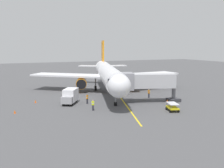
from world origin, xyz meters
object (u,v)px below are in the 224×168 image
Objects in this scene: box_truck_near_nose at (70,96)px; box_truck_portside at (170,81)px; safety_cone_nose_right at (15,112)px; baggage_cart_starboard_side at (172,107)px; safety_cone_nose_left at (167,101)px; airplane at (108,74)px; ground_crew_marshaller at (93,105)px; jet_bridge at (144,82)px; ground_crew_loader at (87,99)px; ground_crew_wing_walker at (149,93)px; safety_cone_wing_port at (35,101)px.

box_truck_near_nose is 30.51m from box_truck_portside.
safety_cone_nose_right is at bearing 19.33° from box_truck_portside.
baggage_cart_starboard_side is 6.50m from safety_cone_nose_left.
box_truck_near_nose is (10.88, 8.21, -2.62)m from airplane.
ground_crew_marshaller is 0.35× the size of box_truck_portside.
ground_crew_loader is at bearing -17.72° from jet_bridge.
airplane reaches higher than box_truck_portside.
box_truck_portside is at bearing -173.71° from airplane.
box_truck_near_nose reaches higher than ground_crew_marshaller.
baggage_cart_starboard_side is at bearing 54.65° from box_truck_portside.
baggage_cart_starboard_side is (-11.17, 5.58, -0.23)m from ground_crew_marshaller.
ground_crew_wing_walker is at bearing 40.32° from box_truck_portside.
box_truck_portside is 8.91× the size of safety_cone_nose_right.
ground_crew_marshaller is at bearing 106.84° from box_truck_near_nose.
ground_crew_loader is (8.09, 9.32, -3.12)m from airplane.
box_truck_portside is at bearing -160.51° from box_truck_near_nose.
safety_cone_wing_port is (21.09, -4.30, -0.61)m from ground_crew_wing_walker.
airplane is 22.96× the size of ground_crew_loader.
ground_crew_loader is 0.35× the size of box_truck_portside.
airplane reaches higher than safety_cone_nose_right.
ground_crew_marshaller is 0.59× the size of baggage_cart_starboard_side.
ground_crew_wing_walker reaches higher than safety_cone_nose_left.
box_truck_near_nose is 6.49m from safety_cone_wing_port.
ground_crew_loader is at bearing -99.50° from ground_crew_marshaller.
airplane is 3.45× the size of jet_bridge.
jet_bridge reaches higher than safety_cone_nose_left.
safety_cone_nose_left is at bearing 96.30° from ground_crew_wing_walker.
ground_crew_marshaller is 14.73m from ground_crew_wing_walker.
ground_crew_loader is 3.11× the size of safety_cone_wing_port.
safety_cone_nose_right is (21.95, -0.94, -3.49)m from jet_bridge.
box_truck_portside is 8.91× the size of safety_cone_nose_left.
jet_bridge is at bearing 177.55° from safety_cone_nose_right.
ground_crew_marshaller reaches higher than safety_cone_nose_right.
jet_bridge reaches higher than ground_crew_marshaller.
jet_bridge reaches higher than baggage_cart_starboard_side.
ground_crew_marshaller is 14.31m from safety_cone_nose_left.
box_truck_portside is 1.68× the size of baggage_cart_starboard_side.
ground_crew_wing_walker is at bearing 168.47° from safety_cone_wing_port.
ground_crew_loader is 0.59× the size of baggage_cart_starboard_side.
airplane reaches higher than jet_bridge.
box_truck_near_nose is 1.70× the size of baggage_cart_starboard_side.
ground_crew_marshaller is 3.11× the size of safety_cone_wing_port.
jet_bridge is 20.68× the size of safety_cone_nose_left.
jet_bridge is at bearing 161.36° from box_truck_near_nose.
jet_bridge reaches higher than box_truck_near_nose.
jet_bridge reaches higher than ground_crew_wing_walker.
ground_crew_loader is at bearing 0.67° from ground_crew_wing_walker.
airplane is 13.50× the size of baggage_cart_starboard_side.
airplane is at bearing -142.97° from box_truck_near_nose.
box_truck_portside is 34.90m from safety_cone_wing_port.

